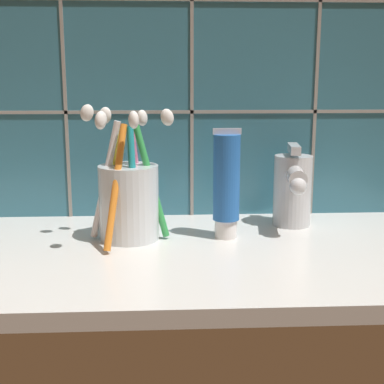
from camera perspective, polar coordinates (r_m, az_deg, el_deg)
The scene contains 5 objects.
sink_counter at distance 68.37cm, azimuth -0.86°, elevation -6.94°, with size 76.16×36.07×2.00cm, color silver.
tile_wall_backsplash at distance 82.94cm, azimuth -1.38°, elevation 12.55°, with size 86.16×1.72×47.95cm.
toothbrush_cup at distance 71.46cm, azimuth -6.79°, elevation -0.57°, with size 12.55×13.02×18.16cm.
toothpaste_tube at distance 71.50cm, azimuth 3.69°, elevation 0.83°, with size 3.75×3.57×14.84cm.
sink_faucet at distance 78.65cm, azimuth 10.72°, elevation 0.45°, with size 5.52×11.30×11.91cm.
Camera 1 is at (-2.32, -64.63, 23.20)cm, focal length 50.00 mm.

